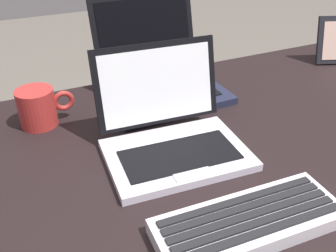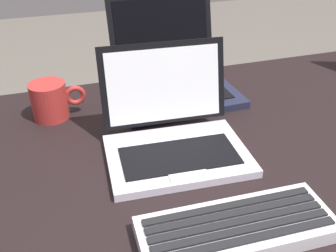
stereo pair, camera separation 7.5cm
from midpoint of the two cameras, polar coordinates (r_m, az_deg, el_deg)
desk at (r=0.91m, az=1.89°, el=-5.42°), size 1.60×0.78×0.73m
laptop_front at (r=0.81m, az=-2.19°, el=-1.23°), size 0.31×0.27×0.21m
laptop_rear at (r=1.06m, az=-3.36°, el=7.47°), size 0.32×0.29×0.25m
external_keyboard at (r=0.66m, az=8.85°, el=-14.19°), size 0.33×0.13×0.03m
coffee_mug at (r=0.97m, az=-21.07°, el=2.56°), size 0.13×0.09×0.09m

